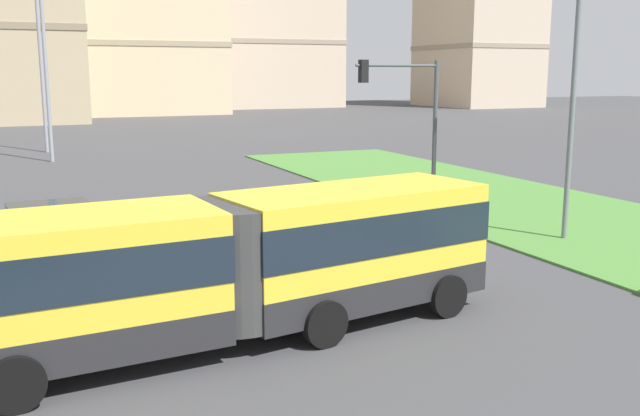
% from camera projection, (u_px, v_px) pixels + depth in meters
% --- Properties ---
extents(articulated_bus, '(12.01, 4.05, 3.00)m').
position_uv_depth(articulated_bus, '(239.00, 263.00, 14.91)').
color(articulated_bus, yellow).
rests_on(articulated_bus, ground).
extents(car_white_van, '(4.55, 2.34, 1.58)m').
position_uv_depth(car_white_van, '(54.00, 229.00, 22.28)').
color(car_white_van, silver).
rests_on(car_white_van, ground).
extents(traffic_light_far_right, '(3.40, 0.28, 6.01)m').
position_uv_depth(traffic_light_far_right, '(410.00, 113.00, 26.17)').
color(traffic_light_far_right, '#474C51').
rests_on(traffic_light_far_right, ground).
extents(streetlight_median, '(0.70, 0.28, 9.75)m').
position_uv_depth(streetlight_median, '(574.00, 80.00, 23.12)').
color(streetlight_median, slate).
rests_on(streetlight_median, ground).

